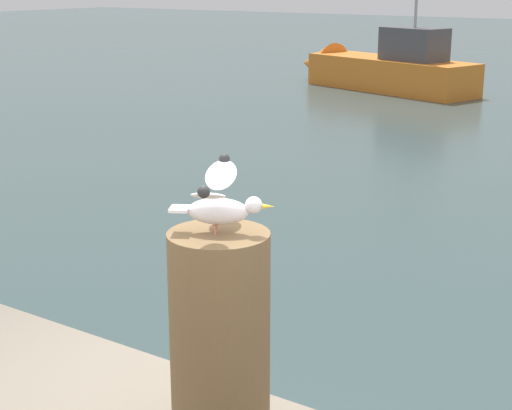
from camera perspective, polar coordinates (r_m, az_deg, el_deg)
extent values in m
cylinder|color=brown|center=(3.17, -2.57, -9.24)|extent=(0.39, 0.39, 0.84)
cylinder|color=tan|center=(2.99, -2.92, -1.77)|extent=(0.01, 0.01, 0.04)
cylinder|color=tan|center=(3.03, -2.81, -1.57)|extent=(0.01, 0.01, 0.04)
ellipsoid|color=white|center=(2.99, -2.69, -0.44)|extent=(0.25, 0.19, 0.10)
sphere|color=white|center=(2.96, -0.16, 0.00)|extent=(0.06, 0.06, 0.06)
cone|color=yellow|center=(2.96, 0.89, -0.11)|extent=(0.05, 0.04, 0.02)
cube|color=white|center=(3.01, -5.43, -0.27)|extent=(0.10, 0.10, 0.01)
ellipsoid|color=white|center=(2.81, -3.38, 0.65)|extent=(0.21, 0.25, 0.09)
sphere|color=#242424|center=(2.71, -3.72, 0.93)|extent=(0.04, 0.04, 0.04)
ellipsoid|color=white|center=(3.11, -2.49, 2.15)|extent=(0.21, 0.25, 0.09)
sphere|color=#242424|center=(3.20, -2.24, 3.27)|extent=(0.04, 0.04, 0.04)
cube|color=orange|center=(23.48, 9.48, 9.09)|extent=(5.42, 2.99, 0.91)
cone|color=orange|center=(25.54, 4.43, 9.89)|extent=(1.74, 1.74, 1.39)
cube|color=#47474C|center=(22.87, 11.11, 11.09)|extent=(1.94, 1.46, 0.89)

